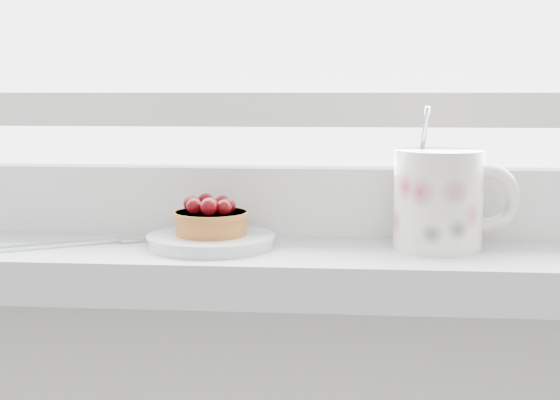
# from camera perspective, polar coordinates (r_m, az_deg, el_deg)

# --- Properties ---
(saucer) EXTENTS (0.12, 0.12, 0.01)m
(saucer) POSITION_cam_1_polar(r_m,az_deg,el_deg) (0.75, -5.04, -2.98)
(saucer) COLOR silver
(saucer) RESTS_ON windowsill
(raspberry_tart) EXTENTS (0.07, 0.07, 0.04)m
(raspberry_tart) POSITION_cam_1_polar(r_m,az_deg,el_deg) (0.75, -5.08, -1.34)
(raspberry_tart) COLOR #965420
(raspberry_tart) RESTS_ON saucer
(floral_mug) EXTENTS (0.12, 0.09, 0.14)m
(floral_mug) POSITION_cam_1_polar(r_m,az_deg,el_deg) (0.75, 11.73, 0.18)
(floral_mug) COLOR white
(floral_mug) RESTS_ON windowsill
(fork) EXTENTS (0.20, 0.13, 0.00)m
(fork) POSITION_cam_1_polar(r_m,az_deg,el_deg) (0.79, -14.68, -3.07)
(fork) COLOR silver
(fork) RESTS_ON windowsill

